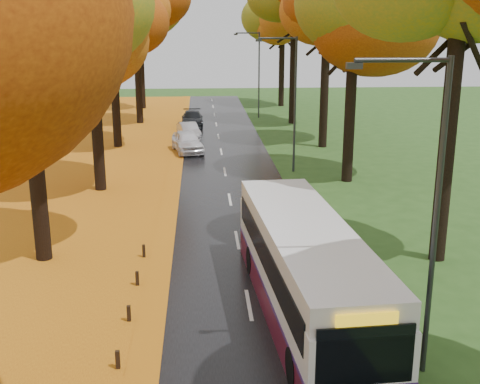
{
  "coord_description": "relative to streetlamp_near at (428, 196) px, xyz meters",
  "views": [
    {
      "loc": [
        -1.45,
        -5.44,
        8.67
      ],
      "look_at": [
        0.0,
        16.23,
        2.6
      ],
      "focal_mm": 45.0,
      "sensor_mm": 36.0,
      "label": 1
    }
  ],
  "objects": [
    {
      "name": "streetlamp_near",
      "position": [
        0.0,
        0.0,
        0.0
      ],
      "size": [
        2.45,
        0.18,
        8.0
      ],
      "color": "#333538",
      "rests_on": "ground"
    },
    {
      "name": "leaf_drift",
      "position": [
        -7.0,
        17.0,
        -4.67
      ],
      "size": [
        0.9,
        90.0,
        0.01
      ],
      "primitive_type": "cube",
      "color": "orange",
      "rests_on": "road"
    },
    {
      "name": "bus",
      "position": [
        -2.29,
        3.29,
        -3.16
      ],
      "size": [
        3.22,
        11.14,
        2.9
      ],
      "rotation": [
        0.0,
        0.0,
        0.06
      ],
      "color": "#4E0C1E",
      "rests_on": "road"
    },
    {
      "name": "centre_line",
      "position": [
        -3.95,
        17.0,
        -4.67
      ],
      "size": [
        0.12,
        90.0,
        0.01
      ],
      "primitive_type": "cube",
      "color": "silver",
      "rests_on": "road"
    },
    {
      "name": "streetlamp_mid",
      "position": [
        0.0,
        22.0,
        0.0
      ],
      "size": [
        2.45,
        0.18,
        8.0
      ],
      "color": "#333538",
      "rests_on": "ground"
    },
    {
      "name": "car_silver",
      "position": [
        -6.3,
        33.29,
        -4.06
      ],
      "size": [
        2.06,
        3.89,
        1.22
      ],
      "primitive_type": "imported",
      "rotation": [
        0.0,
        0.0,
        0.22
      ],
      "color": "#9EA0A6",
      "rests_on": "road"
    },
    {
      "name": "road",
      "position": [
        -3.95,
        17.0,
        -4.69
      ],
      "size": [
        6.5,
        90.0,
        0.04
      ],
      "primitive_type": "cube",
      "color": "black",
      "rests_on": "ground"
    },
    {
      "name": "trees_left",
      "position": [
        -11.13,
        19.06,
        4.82
      ],
      "size": [
        9.2,
        74.0,
        13.88
      ],
      "color": "black",
      "rests_on": "ground"
    },
    {
      "name": "trees_right",
      "position": [
        3.24,
        18.91,
        4.98
      ],
      "size": [
        9.3,
        74.2,
        13.96
      ],
      "color": "black",
      "rests_on": "ground"
    },
    {
      "name": "car_dark",
      "position": [
        -6.07,
        39.16,
        -4.02
      ],
      "size": [
        1.93,
        4.56,
        1.31
      ],
      "primitive_type": "imported",
      "rotation": [
        0.0,
        0.0,
        0.02
      ],
      "color": "black",
      "rests_on": "road"
    },
    {
      "name": "leaf_verge",
      "position": [
        -12.95,
        17.0,
        -4.7
      ],
      "size": [
        12.0,
        90.0,
        0.02
      ],
      "primitive_type": "cube",
      "color": "#9C440E",
      "rests_on": "ground"
    },
    {
      "name": "car_white",
      "position": [
        -6.3,
        28.04,
        -3.93
      ],
      "size": [
        2.61,
        4.65,
        1.5
      ],
      "primitive_type": "imported",
      "rotation": [
        0.0,
        0.0,
        0.2
      ],
      "color": "white",
      "rests_on": "road"
    },
    {
      "name": "streetlamp_far",
      "position": [
        0.0,
        44.0,
        0.0
      ],
      "size": [
        2.45,
        0.18,
        8.0
      ],
      "color": "#333538",
      "rests_on": "ground"
    }
  ]
}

